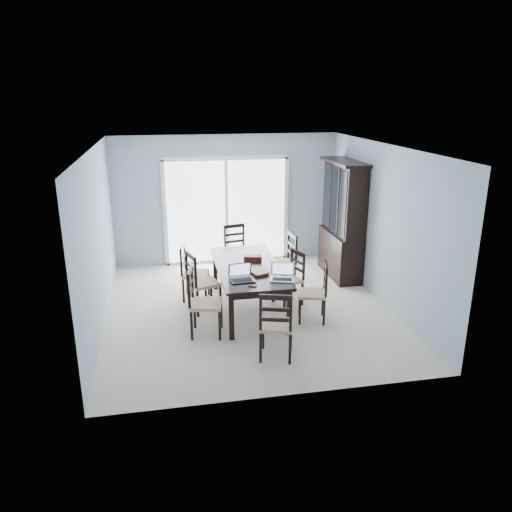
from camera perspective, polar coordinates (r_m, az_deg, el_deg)
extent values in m
plane|color=silver|center=(8.20, -0.89, -6.05)|extent=(5.00, 5.00, 0.00)
plane|color=white|center=(7.52, -0.98, 12.34)|extent=(5.00, 5.00, 0.00)
cube|color=#96A6B3|center=(10.16, -3.42, 6.41)|extent=(4.50, 0.02, 2.60)
cube|color=#96A6B3|center=(7.71, -17.64, 1.77)|extent=(0.02, 5.00, 2.60)
cube|color=#96A6B3|center=(8.43, 14.32, 3.43)|extent=(0.02, 5.00, 2.60)
cube|color=gray|center=(11.46, -3.97, 0.79)|extent=(4.50, 2.00, 0.10)
cube|color=#99999E|center=(12.26, -4.62, 4.83)|extent=(4.50, 0.06, 1.10)
cube|color=black|center=(7.93, -0.91, -1.23)|extent=(1.00, 2.20, 0.04)
cube|color=black|center=(7.95, -0.91, -1.64)|extent=(0.88, 2.08, 0.10)
cube|color=black|center=(7.10, -2.83, -7.01)|extent=(0.07, 0.07, 0.69)
cube|color=black|center=(7.25, 3.79, -6.47)|extent=(0.07, 0.07, 0.69)
cube|color=black|center=(8.94, -4.68, -1.64)|extent=(0.07, 0.07, 0.69)
cube|color=black|center=(9.06, 0.60, -1.30)|extent=(0.07, 0.07, 0.69)
cube|color=black|center=(9.69, 9.56, 0.24)|extent=(0.45, 1.30, 0.85)
cube|color=black|center=(9.43, 10.07, 6.48)|extent=(0.38, 1.30, 1.30)
cube|color=black|center=(9.31, 10.13, 10.55)|extent=(0.50, 1.38, 0.05)
cube|color=black|center=(8.97, 9.85, 5.91)|extent=(0.02, 0.36, 1.18)
cube|color=black|center=(9.36, 8.95, 6.46)|extent=(0.02, 0.36, 1.18)
cube|color=black|center=(9.75, 8.12, 6.96)|extent=(0.02, 0.36, 1.18)
cube|color=silver|center=(10.20, -3.38, 5.01)|extent=(2.40, 0.02, 2.10)
cube|color=white|center=(9.99, -3.48, 11.09)|extent=(2.52, 0.05, 0.08)
cube|color=white|center=(10.18, -3.37, 5.00)|extent=(0.06, 0.05, 2.10)
cube|color=white|center=(10.46, -3.26, -0.48)|extent=(2.52, 0.05, 0.05)
cube|color=black|center=(7.53, -7.02, -6.62)|extent=(0.04, 0.04, 0.45)
cube|color=black|center=(7.18, -7.36, -7.94)|extent=(0.04, 0.04, 0.45)
cube|color=black|center=(7.50, -3.99, -6.64)|extent=(0.04, 0.04, 0.45)
cube|color=black|center=(7.14, -4.17, -7.97)|extent=(0.04, 0.04, 0.45)
cube|color=beige|center=(7.23, -5.69, -5.49)|extent=(0.51, 0.51, 0.05)
cube|color=black|center=(8.22, -7.67, -4.48)|extent=(0.04, 0.04, 0.44)
cube|color=black|center=(7.89, -6.69, -5.45)|extent=(0.04, 0.04, 0.44)
cube|color=black|center=(8.35, -5.16, -4.02)|extent=(0.04, 0.04, 0.44)
cube|color=black|center=(8.02, -4.09, -4.96)|extent=(0.04, 0.04, 0.44)
cube|color=beige|center=(8.03, -5.96, -3.10)|extent=(0.53, 0.53, 0.05)
cube|color=black|center=(8.77, -7.86, -3.07)|extent=(0.04, 0.04, 0.42)
cube|color=black|center=(8.43, -8.29, -3.98)|extent=(0.04, 0.04, 0.42)
cube|color=black|center=(8.72, -5.43, -3.11)|extent=(0.04, 0.04, 0.42)
cube|color=black|center=(8.37, -5.76, -4.04)|extent=(0.04, 0.04, 0.42)
cube|color=beige|center=(8.49, -6.89, -2.06)|extent=(0.50, 0.50, 0.05)
cube|color=black|center=(7.63, 7.78, -6.44)|extent=(0.04, 0.04, 0.41)
cube|color=black|center=(7.97, 7.62, -5.36)|extent=(0.04, 0.04, 0.41)
cube|color=black|center=(7.62, 5.04, -6.40)|extent=(0.04, 0.04, 0.41)
cube|color=black|center=(7.95, 5.00, -5.31)|extent=(0.04, 0.04, 0.41)
cube|color=beige|center=(7.70, 6.42, -4.31)|extent=(0.49, 0.49, 0.05)
cube|color=black|center=(8.30, 5.31, -4.35)|extent=(0.04, 0.04, 0.40)
cube|color=black|center=(8.56, 3.96, -3.58)|extent=(0.04, 0.04, 0.40)
cube|color=black|center=(8.11, 3.27, -4.83)|extent=(0.04, 0.04, 0.40)
cube|color=black|center=(8.38, 1.96, -4.03)|extent=(0.04, 0.04, 0.40)
cube|color=beige|center=(8.25, 3.65, -2.77)|extent=(0.49, 0.49, 0.05)
cube|color=black|center=(8.81, 4.41, -2.74)|extent=(0.04, 0.04, 0.46)
cube|color=black|center=(9.16, 3.51, -1.88)|extent=(0.04, 0.04, 0.46)
cube|color=black|center=(8.68, 1.92, -3.02)|extent=(0.04, 0.04, 0.46)
cube|color=black|center=(9.04, 1.10, -2.14)|extent=(0.04, 0.04, 0.46)
cube|color=beige|center=(8.83, 2.76, -0.89)|extent=(0.49, 0.49, 0.05)
cube|color=black|center=(6.57, 0.53, -10.45)|extent=(0.04, 0.04, 0.43)
cube|color=black|center=(6.55, 3.91, -10.57)|extent=(0.04, 0.04, 0.43)
cube|color=black|center=(6.91, 0.81, -8.94)|extent=(0.04, 0.04, 0.43)
cube|color=black|center=(6.89, 4.01, -9.06)|extent=(0.04, 0.04, 0.43)
cube|color=beige|center=(6.62, 2.34, -7.90)|extent=(0.52, 0.52, 0.05)
cube|color=black|center=(9.82, -1.41, -0.54)|extent=(0.04, 0.04, 0.43)
cube|color=black|center=(9.70, -3.51, -0.82)|extent=(0.04, 0.04, 0.43)
cube|color=black|center=(9.49, -0.57, -1.22)|extent=(0.04, 0.04, 0.43)
cube|color=black|center=(9.36, -2.73, -1.52)|extent=(0.04, 0.04, 0.43)
cube|color=beige|center=(9.51, -2.07, 0.35)|extent=(0.50, 0.50, 0.05)
cube|color=black|center=(7.28, -1.57, -2.79)|extent=(0.36, 0.27, 0.02)
cube|color=silver|center=(7.24, -1.58, -1.91)|extent=(0.31, 0.06, 0.18)
cube|color=#BEBEC0|center=(7.32, 3.02, -2.70)|extent=(0.40, 0.33, 0.02)
cube|color=silver|center=(7.28, 3.03, -1.82)|extent=(0.30, 0.13, 0.18)
cube|color=maroon|center=(7.53, 0.44, -2.02)|extent=(0.26, 0.22, 0.03)
cube|color=gold|center=(7.53, 0.52, -1.86)|extent=(0.30, 0.27, 0.01)
cube|color=black|center=(7.08, -0.41, -3.45)|extent=(0.13, 0.09, 0.01)
cube|color=#440D11|center=(8.17, -0.36, -0.21)|extent=(0.32, 0.20, 0.07)
cube|color=maroon|center=(11.40, -7.93, 3.34)|extent=(2.12, 1.94, 0.96)
cube|color=gray|center=(11.28, -8.04, 5.86)|extent=(2.18, 2.00, 0.06)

